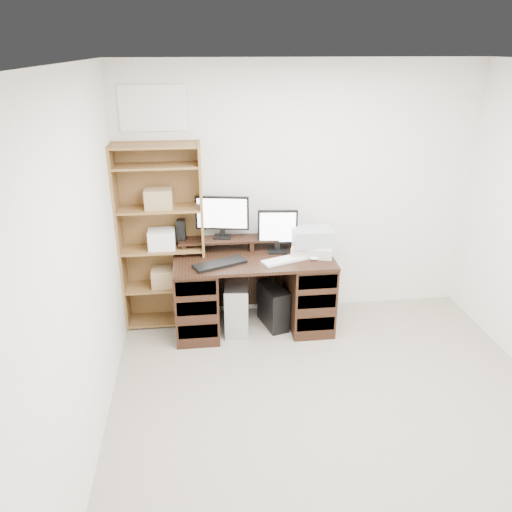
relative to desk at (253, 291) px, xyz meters
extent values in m
cube|color=gray|center=(0.50, -1.64, -0.40)|extent=(3.50, 4.00, 0.02)
cube|color=white|center=(0.50, -1.64, 2.12)|extent=(3.50, 4.00, 0.02)
cube|color=white|center=(0.50, 0.37, 0.86)|extent=(3.50, 0.02, 2.50)
cube|color=white|center=(-1.26, -1.64, 0.86)|extent=(0.02, 4.00, 2.50)
cube|color=white|center=(-0.85, 0.35, 1.69)|extent=(0.60, 0.01, 0.40)
cube|color=black|center=(0.00, -0.01, 0.35)|extent=(1.50, 0.70, 0.03)
cube|color=black|center=(-0.55, -0.01, -0.03)|extent=(0.40, 0.66, 0.72)
cube|color=black|center=(0.55, -0.01, -0.03)|extent=(0.40, 0.66, 0.72)
cube|color=black|center=(0.00, 0.32, 0.01)|extent=(1.48, 0.02, 0.65)
cube|color=black|center=(-0.55, -0.34, -0.21)|extent=(0.36, 0.01, 0.14)
cube|color=black|center=(-0.55, -0.34, 0.03)|extent=(0.36, 0.01, 0.14)
cube|color=black|center=(-0.55, -0.34, 0.23)|extent=(0.36, 0.01, 0.14)
cube|color=black|center=(0.55, -0.34, -0.21)|extent=(0.36, 0.01, 0.14)
cube|color=black|center=(0.55, -0.34, 0.03)|extent=(0.36, 0.01, 0.14)
cube|color=black|center=(0.55, -0.34, 0.23)|extent=(0.36, 0.01, 0.14)
cube|color=black|center=(-0.65, 0.21, 0.41)|extent=(0.04, 0.20, 0.10)
cube|color=black|center=(0.00, 0.21, 0.41)|extent=(0.04, 0.20, 0.10)
cube|color=black|center=(0.65, 0.21, 0.41)|extent=(0.04, 0.20, 0.10)
cube|color=black|center=(0.00, 0.21, 0.47)|extent=(1.40, 0.22, 0.02)
cube|color=black|center=(-0.27, 0.24, 0.49)|extent=(0.19, 0.16, 0.01)
cube|color=black|center=(-0.27, 0.26, 0.54)|extent=(0.05, 0.04, 0.09)
cube|color=black|center=(-0.27, 0.26, 0.72)|extent=(0.51, 0.12, 0.33)
cube|color=white|center=(-0.27, 0.24, 0.72)|extent=(0.47, 0.09, 0.29)
cube|color=black|center=(0.25, 0.10, 0.37)|extent=(0.19, 0.16, 0.02)
cube|color=black|center=(0.25, 0.12, 0.43)|extent=(0.05, 0.03, 0.10)
cube|color=black|center=(0.25, 0.12, 0.61)|extent=(0.38, 0.07, 0.33)
cube|color=white|center=(0.25, 0.10, 0.61)|extent=(0.34, 0.04, 0.29)
cube|color=black|center=(-0.67, 0.23, 0.58)|extent=(0.09, 0.09, 0.20)
cube|color=black|center=(-0.32, -0.15, 0.37)|extent=(0.51, 0.34, 0.03)
cube|color=silver|center=(0.29, -0.12, 0.37)|extent=(0.48, 0.29, 0.02)
ellipsoid|color=white|center=(0.56, -0.14, 0.38)|extent=(0.10, 0.09, 0.03)
cube|color=beige|center=(0.57, 0.01, 0.41)|extent=(0.44, 0.38, 0.10)
cube|color=#A4A9AF|center=(0.57, 0.01, 0.54)|extent=(0.38, 0.28, 0.16)
cube|color=#B8BBC0|center=(-0.16, 0.00, -0.14)|extent=(0.28, 0.52, 0.50)
cube|color=black|center=(0.20, 0.01, -0.18)|extent=(0.28, 0.45, 0.42)
cube|color=#19FF33|center=(0.25, -0.19, -0.09)|extent=(0.01, 0.01, 0.01)
cube|color=olive|center=(-1.24, 0.19, 0.51)|extent=(0.02, 0.30, 1.80)
cube|color=olive|center=(-0.47, 0.19, 0.51)|extent=(0.02, 0.30, 1.80)
cube|color=olive|center=(-0.85, 0.33, 0.51)|extent=(0.80, 0.01, 1.80)
cube|color=olive|center=(-0.85, 0.19, -0.36)|extent=(0.75, 0.28, 0.02)
cube|color=olive|center=(-0.85, 0.19, 0.01)|extent=(0.75, 0.28, 0.02)
cube|color=olive|center=(-0.85, 0.19, 0.41)|extent=(0.75, 0.28, 0.02)
cube|color=olive|center=(-0.85, 0.19, 0.81)|extent=(0.75, 0.28, 0.02)
cube|color=olive|center=(-0.85, 0.19, 1.21)|extent=(0.75, 0.28, 0.02)
cube|color=olive|center=(-0.85, 0.19, 1.39)|extent=(0.75, 0.28, 0.02)
cube|color=#A07F54|center=(-0.85, 0.19, 0.11)|extent=(0.25, 0.20, 0.18)
cube|color=white|center=(-0.85, 0.19, 0.51)|extent=(0.25, 0.20, 0.18)
cube|color=#A07F54|center=(-0.85, 0.19, 0.91)|extent=(0.25, 0.20, 0.18)
camera|label=1|loc=(-0.49, -4.30, 2.21)|focal=35.00mm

